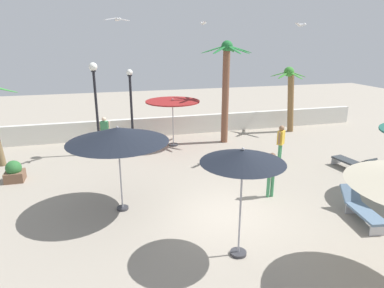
{
  "coord_description": "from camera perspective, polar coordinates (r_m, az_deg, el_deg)",
  "views": [
    {
      "loc": [
        -3.37,
        -8.89,
        5.41
      ],
      "look_at": [
        0.0,
        3.5,
        1.4
      ],
      "focal_mm": 31.55,
      "sensor_mm": 36.0,
      "label": 1
    }
  ],
  "objects": [
    {
      "name": "guest_1",
      "position": [
        17.78,
        -14.55,
        2.41
      ],
      "size": [
        0.55,
        0.29,
        1.65
      ],
      "color": "gold",
      "rests_on": "ground_plane"
    },
    {
      "name": "palm_tree_1",
      "position": [
        17.95,
        5.75,
        10.64
      ],
      "size": [
        2.74,
        2.74,
        5.35
      ],
      "color": "brown",
      "rests_on": "ground_plane"
    },
    {
      "name": "seagull_2",
      "position": [
        15.68,
        17.95,
        18.63
      ],
      "size": [
        0.95,
        0.81,
        0.14
      ],
      "color": "white"
    },
    {
      "name": "patio_umbrella_0",
      "position": [
        10.69,
        -12.45,
        1.52
      ],
      "size": [
        3.19,
        3.19,
        2.85
      ],
      "color": "#333338",
      "rests_on": "ground_plane"
    },
    {
      "name": "seagull_1",
      "position": [
        20.93,
        1.95,
        19.78
      ],
      "size": [
        0.39,
        1.21,
        0.19
      ],
      "color": "white"
    },
    {
      "name": "planter",
      "position": [
        15.1,
        -27.85,
        -4.2
      ],
      "size": [
        0.7,
        0.7,
        0.85
      ],
      "color": "brown",
      "rests_on": "ground_plane"
    },
    {
      "name": "lounge_chair_0",
      "position": [
        15.96,
        25.54,
        -2.73
      ],
      "size": [
        0.8,
        1.93,
        0.83
      ],
      "color": "#B7B7BC",
      "rests_on": "ground_plane"
    },
    {
      "name": "patio_umbrella_1",
      "position": [
        8.15,
        8.58,
        -2.28
      ],
      "size": [
        2.08,
        2.08,
        2.95
      ],
      "color": "#333338",
      "rests_on": "ground_plane"
    },
    {
      "name": "boundary_wall",
      "position": [
        19.79,
        -4.94,
        3.02
      ],
      "size": [
        25.2,
        0.3,
        1.08
      ],
      "primitive_type": "cube",
      "color": "silver",
      "rests_on": "ground_plane"
    },
    {
      "name": "patio_umbrella_2",
      "position": [
        17.4,
        -3.29,
        6.85
      ],
      "size": [
        2.78,
        2.78,
        2.5
      ],
      "color": "#333338",
      "rests_on": "ground_plane"
    },
    {
      "name": "lamp_post_0",
      "position": [
        16.5,
        -15.98,
        7.55
      ],
      "size": [
        0.39,
        0.39,
        4.4
      ],
      "color": "black",
      "rests_on": "ground_plane"
    },
    {
      "name": "palm_tree_2",
      "position": [
        20.95,
        16.23,
        8.46
      ],
      "size": [
        2.08,
        2.14,
        3.89
      ],
      "color": "brown",
      "rests_on": "ground_plane"
    },
    {
      "name": "guest_0",
      "position": [
        15.61,
        14.78,
        0.61
      ],
      "size": [
        0.44,
        0.42,
        1.75
      ],
      "color": "#3F8C59",
      "rests_on": "ground_plane"
    },
    {
      "name": "lamp_post_1",
      "position": [
        16.73,
        -10.2,
        5.94
      ],
      "size": [
        0.3,
        0.3,
        4.05
      ],
      "color": "black",
      "rests_on": "ground_plane"
    },
    {
      "name": "guest_2",
      "position": [
        12.17,
        13.28,
        -4.39
      ],
      "size": [
        0.56,
        0.26,
        1.65
      ],
      "color": "#3F8C59",
      "rests_on": "ground_plane"
    },
    {
      "name": "seagull_0",
      "position": [
        15.63,
        -12.51,
        19.88
      ],
      "size": [
        1.13,
        0.9,
        0.14
      ],
      "color": "white"
    },
    {
      "name": "lounge_chair_1",
      "position": [
        11.87,
        26.77,
        -9.7
      ],
      "size": [
        0.84,
        1.95,
        0.84
      ],
      "color": "#B7B7BC",
      "rests_on": "ground_plane"
    },
    {
      "name": "ground_plane",
      "position": [
        10.94,
        4.92,
        -12.36
      ],
      "size": [
        56.0,
        56.0,
        0.0
      ],
      "primitive_type": "plane",
      "color": "#9E9384"
    }
  ]
}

